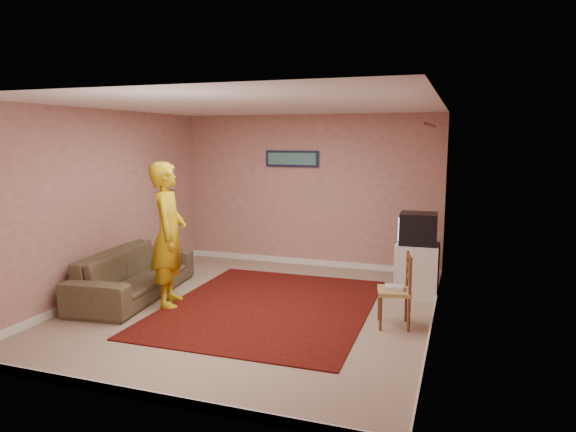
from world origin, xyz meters
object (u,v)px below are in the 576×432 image
(chair_a, at_px, (411,251))
(person, at_px, (168,234))
(tv_cabinet, at_px, (417,270))
(chair_b, at_px, (394,282))
(sofa, at_px, (134,273))
(crt_tv, at_px, (418,229))

(chair_a, xyz_separation_m, person, (-2.95, -1.82, 0.39))
(tv_cabinet, distance_m, chair_b, 1.34)
(chair_a, height_order, sofa, chair_a)
(tv_cabinet, relative_size, crt_tv, 1.39)
(tv_cabinet, relative_size, sofa, 0.33)
(chair_b, height_order, person, person)
(tv_cabinet, relative_size, chair_b, 1.55)
(tv_cabinet, xyz_separation_m, chair_a, (-0.12, 0.34, 0.19))
(crt_tv, relative_size, chair_b, 1.12)
(chair_a, relative_size, chair_b, 1.05)
(tv_cabinet, height_order, chair_a, chair_a)
(sofa, height_order, person, person)
(chair_a, height_order, chair_b, chair_a)
(tv_cabinet, bearing_deg, chair_a, 109.85)
(tv_cabinet, distance_m, sofa, 3.97)
(chair_a, xyz_separation_m, sofa, (-3.63, -1.66, -0.24))
(chair_b, bearing_deg, tv_cabinet, 161.98)
(person, bearing_deg, tv_cabinet, -86.48)
(chair_a, bearing_deg, crt_tv, -63.60)
(crt_tv, height_order, person, person)
(tv_cabinet, xyz_separation_m, person, (-3.07, -1.48, 0.58))
(chair_b, xyz_separation_m, person, (-2.92, -0.16, 0.42))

